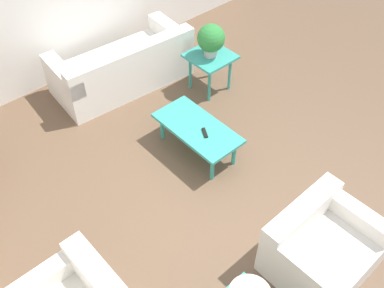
# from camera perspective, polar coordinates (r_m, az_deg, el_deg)

# --- Properties ---
(ground_plane) EXTENTS (14.00, 14.00, 0.00)m
(ground_plane) POSITION_cam_1_polar(r_m,az_deg,el_deg) (5.31, 4.17, -4.48)
(ground_plane) COLOR brown
(sofa) EXTENTS (1.03, 2.00, 0.75)m
(sofa) POSITION_cam_1_polar(r_m,az_deg,el_deg) (6.52, -8.70, 9.54)
(sofa) COLOR white
(sofa) RESTS_ON ground_plane
(armchair) EXTENTS (0.84, 1.01, 0.68)m
(armchair) POSITION_cam_1_polar(r_m,az_deg,el_deg) (4.59, 15.96, -12.53)
(armchair) COLOR silver
(armchair) RESTS_ON ground_plane
(coffee_table) EXTENTS (1.10, 0.54, 0.40)m
(coffee_table) POSITION_cam_1_polar(r_m,az_deg,el_deg) (5.37, 0.67, 1.84)
(coffee_table) COLOR teal
(coffee_table) RESTS_ON ground_plane
(side_table_plant) EXTENTS (0.58, 0.58, 0.56)m
(side_table_plant) POSITION_cam_1_polar(r_m,az_deg,el_deg) (6.26, 2.34, 10.61)
(side_table_plant) COLOR teal
(side_table_plant) RESTS_ON ground_plane
(potted_plant) EXTENTS (0.37, 0.37, 0.45)m
(potted_plant) POSITION_cam_1_polar(r_m,az_deg,el_deg) (6.08, 2.43, 13.18)
(potted_plant) COLOR #B2ADA3
(potted_plant) RESTS_ON side_table_plant
(remote_control) EXTENTS (0.16, 0.11, 0.02)m
(remote_control) POSITION_cam_1_polar(r_m,az_deg,el_deg) (5.25, 1.64, 1.43)
(remote_control) COLOR black
(remote_control) RESTS_ON coffee_table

